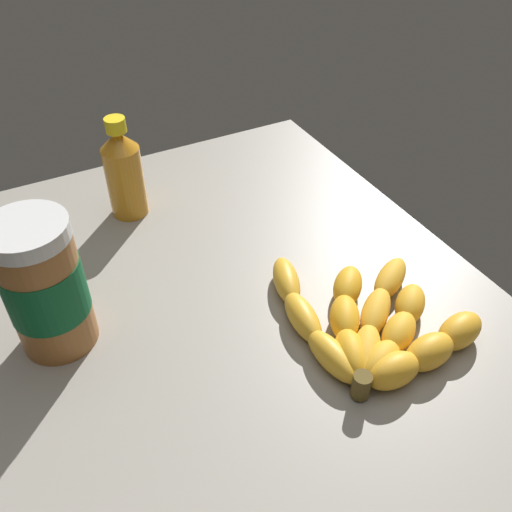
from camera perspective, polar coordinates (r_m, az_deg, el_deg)
name	(u,v)px	position (r cm, az deg, el deg)	size (l,w,h in cm)	color
ground_plane	(223,314)	(69.74, -3.48, -6.05)	(76.92, 64.99, 4.43)	gray
banana_bunch	(371,326)	(64.30, 11.91, -7.17)	(23.80, 20.00, 3.70)	gold
peanut_butter_jar	(44,286)	(62.29, -21.20, -2.97)	(8.64, 8.64, 16.45)	#9E602D
honey_bottle	(124,172)	(80.93, -13.61, 8.52)	(5.39, 5.39, 15.19)	orange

